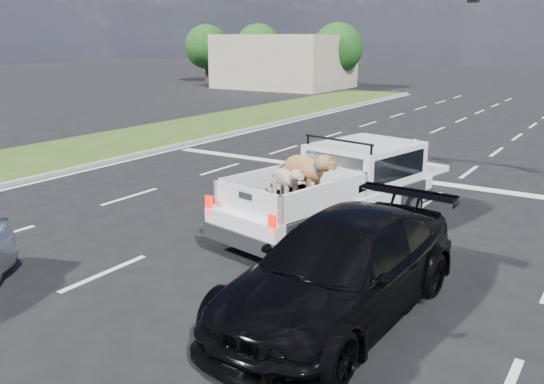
# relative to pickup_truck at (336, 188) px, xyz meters

# --- Properties ---
(ground) EXTENTS (160.00, 160.00, 0.00)m
(ground) POSITION_rel_pickup_truck_xyz_m (-0.68, -4.57, -0.97)
(ground) COLOR black
(ground) RESTS_ON ground
(road_markings) EXTENTS (17.75, 60.00, 0.01)m
(road_markings) POSITION_rel_pickup_truck_xyz_m (-0.68, 1.99, -0.96)
(road_markings) COLOR silver
(road_markings) RESTS_ON ground
(grass_median_left) EXTENTS (5.00, 60.00, 0.10)m
(grass_median_left) POSITION_rel_pickup_truck_xyz_m (-12.18, 1.43, -0.92)
(grass_median_left) COLOR #274114
(grass_median_left) RESTS_ON ground
(curb_left) EXTENTS (0.15, 60.00, 0.14)m
(curb_left) POSITION_rel_pickup_truck_xyz_m (-9.73, 1.43, -0.90)
(curb_left) COLOR gray
(curb_left) RESTS_ON ground
(building_left) EXTENTS (10.00, 8.00, 4.40)m
(building_left) POSITION_rel_pickup_truck_xyz_m (-20.68, 31.43, 1.23)
(building_left) COLOR tan
(building_left) RESTS_ON ground
(tree_far_a) EXTENTS (4.20, 4.20, 5.40)m
(tree_far_a) POSITION_rel_pickup_truck_xyz_m (-30.68, 33.43, 2.32)
(tree_far_a) COLOR #332114
(tree_far_a) RESTS_ON ground
(tree_far_b) EXTENTS (4.20, 4.20, 5.40)m
(tree_far_b) POSITION_rel_pickup_truck_xyz_m (-24.68, 33.43, 2.32)
(tree_far_b) COLOR #332114
(tree_far_b) RESTS_ON ground
(tree_far_c) EXTENTS (4.20, 4.20, 5.40)m
(tree_far_c) POSITION_rel_pickup_truck_xyz_m (-16.68, 33.43, 2.32)
(tree_far_c) COLOR #332114
(tree_far_c) RESTS_ON ground
(pickup_truck) EXTENTS (3.04, 5.79, 2.06)m
(pickup_truck) POSITION_rel_pickup_truck_xyz_m (0.00, 0.00, 0.00)
(pickup_truck) COLOR black
(pickup_truck) RESTS_ON ground
(black_coupe) EXTENTS (2.42, 5.43, 1.55)m
(black_coupe) POSITION_rel_pickup_truck_xyz_m (1.94, -3.70, -0.19)
(black_coupe) COLOR black
(black_coupe) RESTS_ON ground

